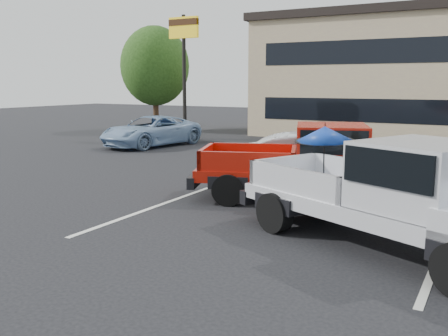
{
  "coord_description": "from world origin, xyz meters",
  "views": [
    {
      "loc": [
        3.7,
        -6.72,
        2.78
      ],
      "look_at": [
        -0.48,
        0.83,
        1.3
      ],
      "focal_mm": 40.0,
      "sensor_mm": 36.0,
      "label": 1
    }
  ],
  "objects_px": {
    "motel_sign": "(184,44)",
    "blue_suv": "(151,131)",
    "silver_sedan": "(311,158)",
    "tree_left": "(155,66)",
    "silver_pickup": "(408,191)",
    "red_pickup": "(324,159)"
  },
  "relations": [
    {
      "from": "motel_sign",
      "to": "blue_suv",
      "type": "xyz_separation_m",
      "value": [
        0.17,
        -2.97,
        -3.99
      ]
    },
    {
      "from": "motel_sign",
      "to": "silver_sedan",
      "type": "relative_size",
      "value": 1.44
    },
    {
      "from": "tree_left",
      "to": "silver_pickup",
      "type": "relative_size",
      "value": 1.0
    },
    {
      "from": "silver_pickup",
      "to": "silver_sedan",
      "type": "xyz_separation_m",
      "value": [
        -3.37,
        4.98,
        -0.37
      ]
    },
    {
      "from": "motel_sign",
      "to": "silver_pickup",
      "type": "xyz_separation_m",
      "value": [
        12.49,
        -12.4,
        -3.6
      ]
    },
    {
      "from": "tree_left",
      "to": "blue_suv",
      "type": "distance_m",
      "value": 7.9
    },
    {
      "from": "red_pickup",
      "to": "blue_suv",
      "type": "relative_size",
      "value": 1.22
    },
    {
      "from": "silver_sedan",
      "to": "blue_suv",
      "type": "distance_m",
      "value": 10.0
    },
    {
      "from": "silver_sedan",
      "to": "blue_suv",
      "type": "xyz_separation_m",
      "value": [
        -8.96,
        4.45,
        -0.02
      ]
    },
    {
      "from": "silver_sedan",
      "to": "blue_suv",
      "type": "bearing_deg",
      "value": 44.26
    },
    {
      "from": "red_pickup",
      "to": "tree_left",
      "type": "bearing_deg",
      "value": 118.71
    },
    {
      "from": "silver_pickup",
      "to": "silver_sedan",
      "type": "distance_m",
      "value": 6.02
    },
    {
      "from": "silver_pickup",
      "to": "red_pickup",
      "type": "distance_m",
      "value": 3.85
    },
    {
      "from": "tree_left",
      "to": "blue_suv",
      "type": "height_order",
      "value": "tree_left"
    },
    {
      "from": "silver_pickup",
      "to": "red_pickup",
      "type": "relative_size",
      "value": 1.03
    },
    {
      "from": "tree_left",
      "to": "red_pickup",
      "type": "relative_size",
      "value": 1.03
    },
    {
      "from": "tree_left",
      "to": "red_pickup",
      "type": "bearing_deg",
      "value": -41.23
    },
    {
      "from": "silver_pickup",
      "to": "silver_sedan",
      "type": "bearing_deg",
      "value": 148.78
    },
    {
      "from": "silver_pickup",
      "to": "red_pickup",
      "type": "height_order",
      "value": "silver_pickup"
    },
    {
      "from": "tree_left",
      "to": "red_pickup",
      "type": "height_order",
      "value": "tree_left"
    },
    {
      "from": "motel_sign",
      "to": "silver_pickup",
      "type": "distance_m",
      "value": 17.96
    },
    {
      "from": "motel_sign",
      "to": "tree_left",
      "type": "bearing_deg",
      "value": 143.13
    }
  ]
}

